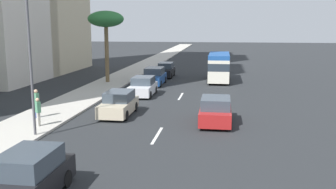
% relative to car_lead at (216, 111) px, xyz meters
% --- Properties ---
extents(ground_plane, '(198.00, 198.00, 0.00)m').
position_rel_car_lead_xyz_m(ground_plane, '(13.89, 3.09, -0.77)').
color(ground_plane, '#26282B').
extents(sidewalk_right, '(162.00, 3.84, 0.15)m').
position_rel_car_lead_xyz_m(sidewalk_right, '(13.89, 11.04, -0.70)').
color(sidewalk_right, '#B2ADA3').
rests_on(sidewalk_right, ground_plane).
extents(lane_stripe_mid, '(3.20, 0.16, 0.01)m').
position_rel_car_lead_xyz_m(lane_stripe_mid, '(-3.15, 3.09, -0.76)').
color(lane_stripe_mid, silver).
rests_on(lane_stripe_mid, ground_plane).
extents(lane_stripe_far, '(3.20, 0.16, 0.01)m').
position_rel_car_lead_xyz_m(lane_stripe_far, '(8.52, 3.09, -0.76)').
color(lane_stripe_far, silver).
rests_on(lane_stripe_far, ground_plane).
extents(car_lead, '(4.30, 1.94, 1.63)m').
position_rel_car_lead_xyz_m(car_lead, '(0.00, 0.00, 0.00)').
color(car_lead, '#A51E1E').
rests_on(car_lead, ground_plane).
extents(car_second, '(4.38, 1.78, 1.65)m').
position_rel_car_lead_xyz_m(car_second, '(20.55, 6.18, 0.01)').
color(car_second, black).
rests_on(car_second, ground_plane).
extents(minibus_third, '(6.86, 2.28, 2.96)m').
position_rel_car_lead_xyz_m(minibus_third, '(17.89, 0.02, 0.86)').
color(minibus_third, silver).
rests_on(minibus_third, ground_plane).
extents(car_fourth, '(4.26, 1.87, 1.60)m').
position_rel_car_lead_xyz_m(car_fourth, '(1.23, 6.45, -0.01)').
color(car_fourth, beige).
rests_on(car_fourth, ground_plane).
extents(car_fifth, '(4.26, 1.84, 1.72)m').
position_rel_car_lead_xyz_m(car_fifth, '(-11.47, 6.11, 0.04)').
color(car_fifth, black).
rests_on(car_fifth, ground_plane).
extents(car_sixth, '(4.17, 1.91, 1.61)m').
position_rel_car_lead_xyz_m(car_sixth, '(8.44, 6.34, -0.01)').
color(car_sixth, silver).
rests_on(car_sixth, ground_plane).
extents(car_seventh, '(4.72, 1.94, 1.71)m').
position_rel_car_lead_xyz_m(car_seventh, '(14.62, 6.47, 0.04)').
color(car_seventh, '#1E478C').
rests_on(car_seventh, ground_plane).
extents(pedestrian_near_lamp, '(0.37, 0.39, 1.66)m').
position_rel_car_lead_xyz_m(pedestrian_near_lamp, '(-2.71, 10.17, 0.29)').
color(pedestrian_near_lamp, beige).
rests_on(pedestrian_near_lamp, sidewalk_right).
extents(pedestrian_mid_block, '(0.34, 0.26, 1.82)m').
position_rel_car_lead_xyz_m(pedestrian_mid_block, '(-0.82, 11.23, 0.39)').
color(pedestrian_mid_block, navy).
rests_on(pedestrian_mid_block, sidewalk_right).
extents(palm_tree, '(3.62, 3.62, 7.22)m').
position_rel_car_lead_xyz_m(palm_tree, '(14.79, 11.43, 5.64)').
color(palm_tree, brown).
rests_on(palm_tree, sidewalk_right).
extents(street_lamp, '(0.24, 0.97, 7.49)m').
position_rel_car_lead_xyz_m(street_lamp, '(-4.41, 9.42, 3.94)').
color(street_lamp, '#4C4C51').
rests_on(street_lamp, sidewalk_right).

